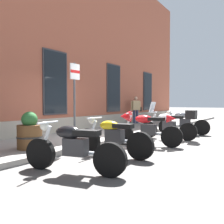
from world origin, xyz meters
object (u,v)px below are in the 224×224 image
(motorcycle_yellow_naked, at_px, (112,137))
(pedestrian_tan_coat, at_px, (136,108))
(motorcycle_silver_touring, at_px, (171,124))
(parking_sign, at_px, (75,91))
(motorcycle_red_sport, at_px, (144,127))
(motorcycle_black_naked, at_px, (72,147))
(barrel_planter, at_px, (30,133))
(motorcycle_grey_naked, at_px, (183,123))

(motorcycle_yellow_naked, distance_m, pedestrian_tan_coat, 8.09)
(motorcycle_silver_touring, bearing_deg, parking_sign, 152.87)
(motorcycle_yellow_naked, relative_size, motorcycle_red_sport, 1.01)
(motorcycle_black_naked, height_order, motorcycle_yellow_naked, motorcycle_black_naked)
(motorcycle_yellow_naked, relative_size, motorcycle_silver_touring, 1.02)
(motorcycle_black_naked, xyz_separation_m, parking_sign, (1.74, 1.61, 1.15))
(motorcycle_silver_touring, xyz_separation_m, parking_sign, (-3.18, 1.63, 1.06))
(barrel_planter, bearing_deg, motorcycle_grey_naked, -18.94)
(motorcycle_grey_naked, relative_size, parking_sign, 0.85)
(motorcycle_silver_touring, bearing_deg, pedestrian_tan_coat, 42.56)
(motorcycle_black_naked, xyz_separation_m, pedestrian_tan_coat, (8.83, 3.57, 0.52))
(motorcycle_black_naked, relative_size, parking_sign, 0.88)
(barrel_planter, bearing_deg, motorcycle_yellow_naked, -63.24)
(motorcycle_black_naked, bearing_deg, parking_sign, 42.72)
(parking_sign, relative_size, barrel_planter, 2.43)
(motorcycle_black_naked, bearing_deg, barrel_planter, 74.54)
(motorcycle_silver_touring, bearing_deg, motorcycle_black_naked, 179.74)
(motorcycle_black_naked, xyz_separation_m, barrel_planter, (0.57, 2.05, 0.05))
(parking_sign, bearing_deg, barrel_planter, 159.33)
(motorcycle_red_sport, distance_m, motorcycle_grey_naked, 3.19)
(motorcycle_silver_touring, distance_m, pedestrian_tan_coat, 5.34)
(motorcycle_silver_touring, xyz_separation_m, pedestrian_tan_coat, (3.92, 3.60, 0.44))
(motorcycle_black_naked, distance_m, motorcycle_silver_touring, 4.92)
(motorcycle_yellow_naked, xyz_separation_m, motorcycle_silver_touring, (3.40, -0.18, 0.08))
(motorcycle_red_sport, relative_size, barrel_planter, 2.18)
(pedestrian_tan_coat, height_order, barrel_planter, pedestrian_tan_coat)
(motorcycle_grey_naked, bearing_deg, motorcycle_yellow_naked, 178.54)
(motorcycle_yellow_naked, xyz_separation_m, parking_sign, (0.22, 1.45, 1.15))
(pedestrian_tan_coat, bearing_deg, motorcycle_silver_touring, -137.44)
(motorcycle_red_sport, height_order, motorcycle_silver_touring, motorcycle_silver_touring)
(motorcycle_black_naked, relative_size, motorcycle_yellow_naked, 0.97)
(motorcycle_silver_touring, bearing_deg, motorcycle_yellow_naked, 176.92)
(pedestrian_tan_coat, bearing_deg, motorcycle_yellow_naked, -154.98)
(motorcycle_red_sport, bearing_deg, pedestrian_tan_coat, 31.25)
(motorcycle_silver_touring, height_order, parking_sign, parking_sign)
(motorcycle_black_naked, distance_m, motorcycle_red_sport, 3.25)
(barrel_planter, bearing_deg, pedestrian_tan_coat, 10.46)
(motorcycle_black_naked, bearing_deg, motorcycle_red_sport, 3.25)
(motorcycle_yellow_naked, bearing_deg, pedestrian_tan_coat, 25.02)
(motorcycle_red_sport, distance_m, barrel_planter, 3.27)
(pedestrian_tan_coat, relative_size, parking_sign, 0.68)
(motorcycle_grey_naked, bearing_deg, motorcycle_silver_touring, -177.85)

